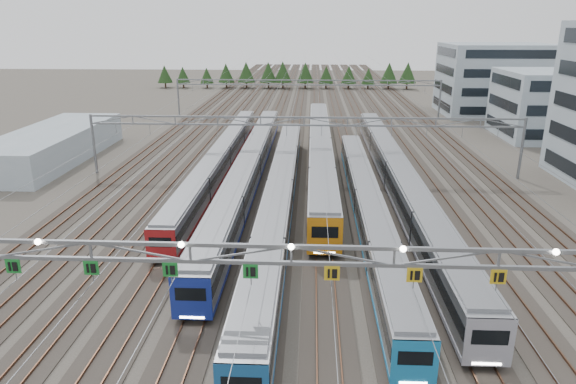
{
  "coord_description": "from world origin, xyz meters",
  "views": [
    {
      "loc": [
        1.03,
        -25.55,
        19.39
      ],
      "look_at": [
        -1.24,
        22.42,
        3.5
      ],
      "focal_mm": 32.0,
      "sensor_mm": 36.0,
      "label": 1
    }
  ],
  "objects_px": {
    "train_f": "(397,175)",
    "gantry_mid": "(304,128)",
    "train_b": "(250,167)",
    "depot_bldg_mid": "(543,105)",
    "train_e": "(367,204)",
    "depot_bldg_north": "(495,79)",
    "train_a": "(221,158)",
    "train_c": "(280,194)",
    "gantry_near": "(290,259)",
    "west_shed": "(52,145)",
    "gantry_far": "(308,87)",
    "train_d": "(320,150)"
  },
  "relations": [
    {
      "from": "train_b",
      "to": "gantry_mid",
      "type": "distance_m",
      "value": 8.74
    },
    {
      "from": "gantry_far",
      "to": "train_b",
      "type": "bearing_deg",
      "value": -97.92
    },
    {
      "from": "depot_bldg_north",
      "to": "west_shed",
      "type": "bearing_deg",
      "value": -150.46
    },
    {
      "from": "train_b",
      "to": "depot_bldg_north",
      "type": "distance_m",
      "value": 72.55
    },
    {
      "from": "train_d",
      "to": "train_a",
      "type": "bearing_deg",
      "value": -164.44
    },
    {
      "from": "gantry_mid",
      "to": "train_b",
      "type": "bearing_deg",
      "value": -152.54
    },
    {
      "from": "gantry_mid",
      "to": "west_shed",
      "type": "relative_size",
      "value": 1.88
    },
    {
      "from": "train_e",
      "to": "gantry_mid",
      "type": "xyz_separation_m",
      "value": [
        -6.75,
        16.25,
        4.46
      ]
    },
    {
      "from": "train_d",
      "to": "gantry_mid",
      "type": "height_order",
      "value": "gantry_mid"
    },
    {
      "from": "gantry_far",
      "to": "train_e",
      "type": "bearing_deg",
      "value": -83.71
    },
    {
      "from": "train_f",
      "to": "gantry_far",
      "type": "relative_size",
      "value": 1.2
    },
    {
      "from": "train_f",
      "to": "gantry_far",
      "type": "xyz_separation_m",
      "value": [
        -11.25,
        51.43,
        4.28
      ]
    },
    {
      "from": "train_f",
      "to": "gantry_mid",
      "type": "xyz_separation_m",
      "value": [
        -11.25,
        6.43,
        4.28
      ]
    },
    {
      "from": "train_c",
      "to": "train_b",
      "type": "bearing_deg",
      "value": 113.53
    },
    {
      "from": "gantry_mid",
      "to": "depot_bldg_north",
      "type": "xyz_separation_m",
      "value": [
        40.91,
        50.93,
        1.16
      ]
    },
    {
      "from": "depot_bldg_mid",
      "to": "depot_bldg_north",
      "type": "height_order",
      "value": "depot_bldg_north"
    },
    {
      "from": "train_b",
      "to": "depot_bldg_mid",
      "type": "bearing_deg",
      "value": 31.66
    },
    {
      "from": "gantry_far",
      "to": "depot_bldg_north",
      "type": "distance_m",
      "value": 41.35
    },
    {
      "from": "train_b",
      "to": "gantry_far",
      "type": "distance_m",
      "value": 49.16
    },
    {
      "from": "depot_bldg_mid",
      "to": "west_shed",
      "type": "bearing_deg",
      "value": -166.06
    },
    {
      "from": "depot_bldg_north",
      "to": "gantry_near",
      "type": "bearing_deg",
      "value": -114.22
    },
    {
      "from": "train_a",
      "to": "west_shed",
      "type": "distance_m",
      "value": 26.48
    },
    {
      "from": "train_b",
      "to": "gantry_mid",
      "type": "relative_size",
      "value": 1.16
    },
    {
      "from": "train_b",
      "to": "train_e",
      "type": "distance_m",
      "value": 18.56
    },
    {
      "from": "depot_bldg_north",
      "to": "gantry_mid",
      "type": "bearing_deg",
      "value": -128.77
    },
    {
      "from": "gantry_mid",
      "to": "depot_bldg_north",
      "type": "bearing_deg",
      "value": 51.23
    },
    {
      "from": "gantry_near",
      "to": "gantry_mid",
      "type": "bearing_deg",
      "value": 89.93
    },
    {
      "from": "train_a",
      "to": "gantry_far",
      "type": "relative_size",
      "value": 1.04
    },
    {
      "from": "train_c",
      "to": "train_d",
      "type": "xyz_separation_m",
      "value": [
        4.5,
        19.26,
        0.19
      ]
    },
    {
      "from": "train_e",
      "to": "west_shed",
      "type": "relative_size",
      "value": 1.72
    },
    {
      "from": "train_e",
      "to": "depot_bldg_north",
      "type": "relative_size",
      "value": 2.35
    },
    {
      "from": "train_b",
      "to": "gantry_near",
      "type": "height_order",
      "value": "gantry_near"
    },
    {
      "from": "train_a",
      "to": "depot_bldg_north",
      "type": "relative_size",
      "value": 2.66
    },
    {
      "from": "train_b",
      "to": "depot_bldg_mid",
      "type": "relative_size",
      "value": 4.09
    },
    {
      "from": "gantry_near",
      "to": "gantry_mid",
      "type": "relative_size",
      "value": 1.0
    },
    {
      "from": "train_c",
      "to": "gantry_near",
      "type": "distance_m",
      "value": 26.84
    },
    {
      "from": "gantry_near",
      "to": "depot_bldg_mid",
      "type": "xyz_separation_m",
      "value": [
        41.37,
        66.26,
        -1.31
      ]
    },
    {
      "from": "train_a",
      "to": "gantry_mid",
      "type": "height_order",
      "value": "gantry_mid"
    },
    {
      "from": "train_f",
      "to": "gantry_mid",
      "type": "distance_m",
      "value": 13.65
    },
    {
      "from": "train_f",
      "to": "train_a",
      "type": "bearing_deg",
      "value": 160.21
    },
    {
      "from": "gantry_mid",
      "to": "depot_bldg_mid",
      "type": "height_order",
      "value": "depot_bldg_mid"
    },
    {
      "from": "depot_bldg_north",
      "to": "train_e",
      "type": "bearing_deg",
      "value": -116.95
    },
    {
      "from": "train_b",
      "to": "gantry_near",
      "type": "bearing_deg",
      "value": -79.62
    },
    {
      "from": "train_b",
      "to": "train_e",
      "type": "height_order",
      "value": "train_b"
    },
    {
      "from": "train_c",
      "to": "depot_bldg_mid",
      "type": "distance_m",
      "value": 59.25
    },
    {
      "from": "train_a",
      "to": "depot_bldg_mid",
      "type": "relative_size",
      "value": 3.66
    },
    {
      "from": "train_d",
      "to": "gantry_near",
      "type": "bearing_deg",
      "value": -92.89
    },
    {
      "from": "train_a",
      "to": "train_c",
      "type": "relative_size",
      "value": 0.95
    },
    {
      "from": "train_a",
      "to": "train_b",
      "type": "height_order",
      "value": "train_b"
    },
    {
      "from": "train_d",
      "to": "depot_bldg_north",
      "type": "bearing_deg",
      "value": 49.65
    }
  ]
}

